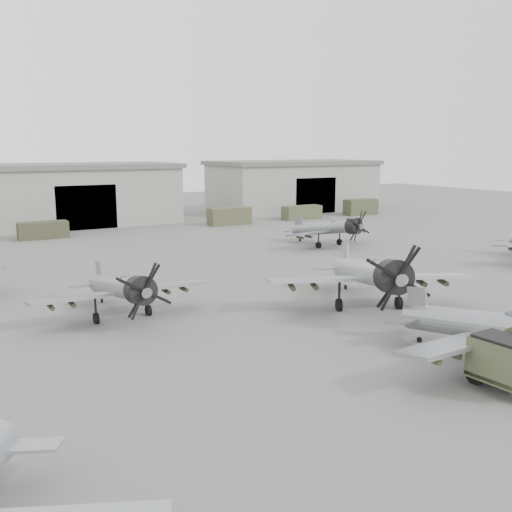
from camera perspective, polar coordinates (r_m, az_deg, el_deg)
The scene contains 11 objects.
ground at distance 31.29m, azimuth 9.14°, elevation -9.75°, with size 220.00×220.00×0.00m, color #545552.
hangar_center at distance 86.80m, azimuth -17.71°, elevation 5.94°, with size 29.00×14.80×8.70m.
hangar_right at distance 102.01m, azimuth 3.73°, elevation 7.07°, with size 29.00×14.80×8.70m.
support_truck_3 at distance 74.20m, azimuth -20.52°, elevation 2.44°, with size 5.80×2.20×2.06m, color #3A3B27.
support_truck_5 at distance 82.35m, azimuth -2.68°, elevation 4.01°, with size 6.26×2.20×2.45m, color #484A30.
support_truck_6 at distance 88.89m, azimuth 4.60°, elevation 4.36°, with size 6.28×2.20×2.09m, color #464B31.
support_truck_7 at distance 96.07m, azimuth 10.43°, elevation 4.84°, with size 5.80×2.20×2.58m, color #3F452D.
aircraft_near_1 at distance 30.43m, azimuth 23.45°, elevation -6.71°, with size 12.16×10.94×4.88m.
aircraft_mid_1 at distance 37.38m, azimuth -13.22°, elevation -3.15°, with size 11.43×10.28×4.59m.
aircraft_mid_2 at distance 39.17m, azimuth 11.42°, elevation -1.75°, with size 13.76×12.46×5.61m.
aircraft_far_1 at distance 64.18m, azimuth 7.44°, elevation 2.77°, with size 11.49×10.34×4.56m.
Camera 1 is at (-18.78, -22.54, 10.89)m, focal length 40.00 mm.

